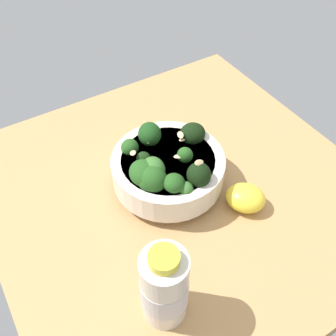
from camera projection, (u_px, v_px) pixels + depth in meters
ground_plane at (178, 195)px, 68.33cm from camera, size 61.27×61.27×4.18cm
bowl_of_broccoli at (167, 168)px, 63.71cm from camera, size 18.46×18.41×9.98cm
lemon_wedge at (245, 198)px, 62.67cm from camera, size 8.21×8.34×3.92cm
bottle_tall at (164, 287)px, 47.83cm from camera, size 6.01×6.01×13.67cm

